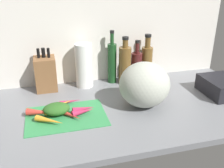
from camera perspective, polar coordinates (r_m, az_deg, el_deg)
name	(u,v)px	position (r cm, az deg, el deg)	size (l,w,h in cm)	color
ground_plane	(111,109)	(136.48, -0.29, -5.50)	(170.00, 80.00, 3.00)	slate
wall_back	(95,34)	(160.51, -3.87, 11.04)	(170.00, 3.00, 60.00)	silver
cutting_board	(66,116)	(128.18, -10.16, -7.03)	(38.64, 27.04, 0.80)	#338C4C
carrot_0	(83,109)	(129.03, -6.37, -5.51)	(3.26, 3.26, 10.95)	#B2264C
carrot_1	(70,101)	(138.44, -9.24, -3.82)	(2.05, 2.05, 11.36)	#B2264C
carrot_2	(72,115)	(125.28, -8.95, -6.92)	(2.21, 2.21, 11.65)	red
carrot_3	(58,106)	(133.45, -11.85, -4.79)	(3.55, 3.55, 16.45)	orange
carrot_4	(50,121)	(122.56, -13.73, -7.90)	(2.97, 2.97, 14.18)	orange
carrot_5	(83,111)	(126.86, -6.45, -6.09)	(3.16, 3.16, 11.29)	#B2264C
carrot_6	(40,112)	(129.72, -15.63, -6.08)	(3.57, 3.57, 13.43)	red
carrot_greens_pile	(56,109)	(128.86, -12.24, -5.43)	(12.94, 9.96, 5.48)	#2D6023
winter_squash	(144,85)	(132.69, 7.23, -0.15)	(26.37, 24.96, 23.69)	#B2B7A8
knife_block	(46,73)	(156.59, -14.55, 2.38)	(12.06, 14.29, 25.34)	brown
paper_towel_roll	(84,66)	(155.17, -6.24, 4.10)	(10.29, 10.29, 26.69)	white
bottle_0	(112,62)	(160.31, 0.00, 4.89)	(5.56, 5.56, 33.13)	#19421E
bottle_1	(125,64)	(158.91, 2.88, 4.37)	(7.53, 7.53, 29.79)	brown
bottle_2	(136,66)	(163.95, 5.46, 3.98)	(6.86, 6.86, 26.73)	#471919
bottle_3	(147,61)	(167.65, 7.73, 5.03)	(7.11, 7.11, 29.51)	brown
dish_rack	(223,86)	(160.83, 23.53, -0.44)	(22.29, 23.43, 9.32)	black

